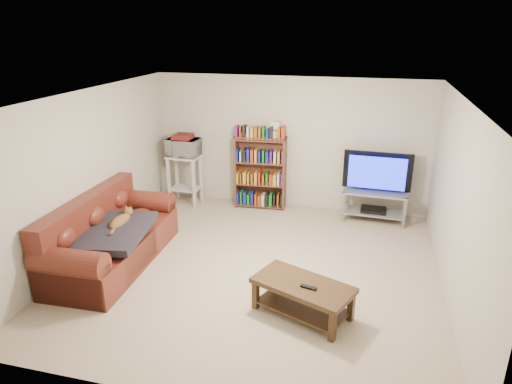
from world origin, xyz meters
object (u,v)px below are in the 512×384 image
(coffee_table, at_px, (303,293))
(tv_stand, at_px, (374,201))
(sofa, at_px, (108,241))
(bookshelf, at_px, (260,171))

(coffee_table, bearing_deg, tv_stand, 97.92)
(sofa, height_order, coffee_table, sofa)
(sofa, height_order, tv_stand, sofa)
(coffee_table, xyz_separation_m, bookshelf, (-1.29, 3.18, 0.40))
(bookshelf, bearing_deg, coffee_table, -71.72)
(coffee_table, height_order, bookshelf, bookshelf)
(sofa, bearing_deg, coffee_table, -12.93)
(tv_stand, bearing_deg, coffee_table, -101.73)
(coffee_table, relative_size, tv_stand, 1.17)
(tv_stand, bearing_deg, sofa, -143.29)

